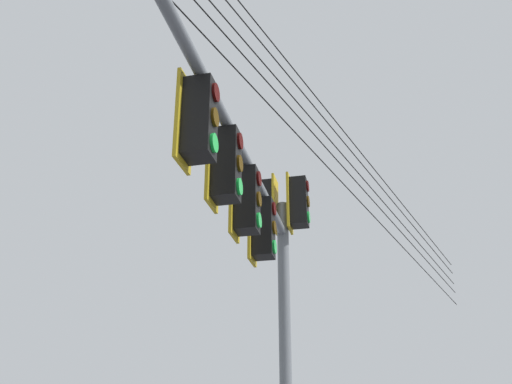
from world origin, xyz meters
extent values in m
cylinder|color=slate|center=(0.61, 0.67, 2.86)|extent=(0.20, 0.20, 5.73)
cylinder|color=slate|center=(-2.39, 0.30, 5.18)|extent=(6.01, 0.88, 0.14)
cube|color=black|center=(0.64, 0.37, 5.73)|extent=(0.33, 0.33, 0.90)
cube|color=#B29319|center=(0.62, 0.54, 5.73)|extent=(0.44, 0.09, 1.04)
cylinder|color=#360503|center=(0.66, 0.21, 6.03)|extent=(0.20, 0.05, 0.20)
cylinder|color=#3C2703|center=(0.66, 0.21, 5.73)|extent=(0.20, 0.05, 0.20)
cylinder|color=green|center=(0.66, 0.21, 5.43)|extent=(0.20, 0.05, 0.20)
cube|color=black|center=(0.57, 0.97, 5.73)|extent=(0.33, 0.33, 0.90)
cube|color=#B29319|center=(0.59, 0.80, 5.73)|extent=(0.44, 0.09, 1.04)
cylinder|color=#360503|center=(0.55, 1.13, 6.03)|extent=(0.20, 0.05, 0.20)
cylinder|color=#3C2703|center=(0.55, 1.13, 5.73)|extent=(0.20, 0.05, 0.20)
cylinder|color=green|center=(0.55, 1.13, 5.43)|extent=(0.20, 0.05, 0.20)
cube|color=black|center=(-1.03, 0.47, 4.63)|extent=(0.33, 0.33, 0.90)
cube|color=#B29319|center=(-1.05, 0.63, 4.63)|extent=(0.44, 0.09, 1.04)
cylinder|color=#360503|center=(-1.01, 0.30, 4.93)|extent=(0.20, 0.05, 0.20)
cylinder|color=#3C2703|center=(-1.01, 0.30, 4.63)|extent=(0.20, 0.05, 0.20)
cylinder|color=green|center=(-1.01, 0.30, 4.33)|extent=(0.20, 0.05, 0.20)
cube|color=black|center=(-2.07, 0.34, 4.63)|extent=(0.33, 0.33, 0.90)
cube|color=#B29319|center=(-2.09, 0.51, 4.63)|extent=(0.44, 0.09, 1.04)
cylinder|color=#360503|center=(-2.05, 0.17, 4.93)|extent=(0.20, 0.05, 0.20)
cylinder|color=#3C2703|center=(-2.05, 0.17, 4.63)|extent=(0.20, 0.05, 0.20)
cylinder|color=green|center=(-2.05, 0.17, 4.33)|extent=(0.20, 0.05, 0.20)
cube|color=black|center=(-3.11, 0.21, 4.63)|extent=(0.33, 0.33, 0.90)
cube|color=#B29319|center=(-3.13, 0.38, 4.63)|extent=(0.44, 0.09, 1.04)
cylinder|color=#360503|center=(-3.09, 0.04, 4.93)|extent=(0.20, 0.05, 0.20)
cylinder|color=#3C2703|center=(-3.09, 0.04, 4.63)|extent=(0.20, 0.05, 0.20)
cylinder|color=green|center=(-3.09, 0.04, 4.33)|extent=(0.20, 0.05, 0.20)
cube|color=black|center=(-4.15, 0.08, 4.63)|extent=(0.33, 0.33, 0.90)
cube|color=#B29319|center=(-4.16, 0.25, 4.63)|extent=(0.44, 0.09, 1.04)
cylinder|color=#360503|center=(-4.13, -0.09, 4.93)|extent=(0.20, 0.05, 0.20)
cylinder|color=#3C2703|center=(-4.13, -0.09, 4.63)|extent=(0.20, 0.05, 0.20)
cylinder|color=green|center=(-4.13, -0.09, 4.33)|extent=(0.20, 0.05, 0.20)
cylinder|color=black|center=(1.78, 0.47, 7.50)|extent=(25.73, 4.30, 0.79)
cylinder|color=black|center=(1.78, 0.47, 7.96)|extent=(25.73, 4.30, 0.79)
cylinder|color=black|center=(1.78, 0.47, 8.29)|extent=(25.73, 4.30, 0.79)
cylinder|color=black|center=(1.78, 0.47, 8.71)|extent=(25.73, 4.30, 0.79)
cylinder|color=black|center=(1.78, 0.47, 9.04)|extent=(25.73, 4.30, 0.79)
camera|label=1|loc=(-9.13, -2.32, 1.28)|focal=43.80mm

